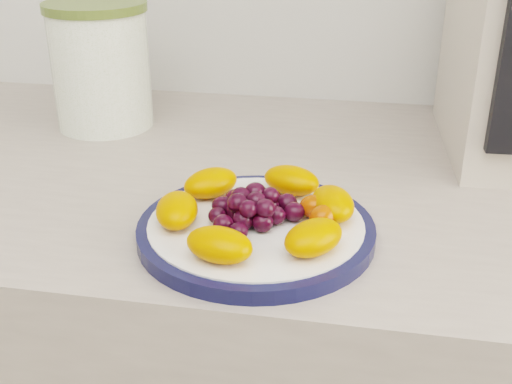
# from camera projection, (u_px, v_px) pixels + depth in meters

# --- Properties ---
(plate_rim) EXTENTS (0.24, 0.24, 0.01)m
(plate_rim) POSITION_uv_depth(u_px,v_px,m) (256.00, 230.00, 0.64)
(plate_rim) COLOR #101439
(plate_rim) RESTS_ON counter
(plate_face) EXTENTS (0.21, 0.21, 0.02)m
(plate_face) POSITION_uv_depth(u_px,v_px,m) (256.00, 230.00, 0.64)
(plate_face) COLOR white
(plate_face) RESTS_ON counter
(canister) EXTENTS (0.17, 0.17, 0.16)m
(canister) POSITION_uv_depth(u_px,v_px,m) (101.00, 70.00, 0.91)
(canister) COLOR #577421
(canister) RESTS_ON counter
(canister_lid) EXTENTS (0.17, 0.17, 0.01)m
(canister_lid) POSITION_uv_depth(u_px,v_px,m) (95.00, 6.00, 0.87)
(canister_lid) COLOR #59692D
(canister_lid) RESTS_ON canister
(fruit_plate) EXTENTS (0.20, 0.20, 0.03)m
(fruit_plate) POSITION_uv_depth(u_px,v_px,m) (261.00, 208.00, 0.63)
(fruit_plate) COLOR #D66100
(fruit_plate) RESTS_ON plate_face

